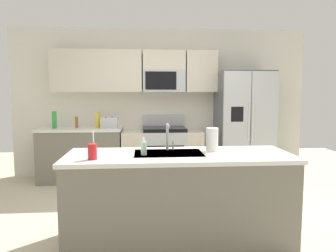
{
  "coord_description": "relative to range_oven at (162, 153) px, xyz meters",
  "views": [
    {
      "loc": [
        -0.32,
        -3.67,
        1.51
      ],
      "look_at": [
        0.01,
        0.6,
        1.05
      ],
      "focal_mm": 34.53,
      "sensor_mm": 36.0,
      "label": 1
    }
  ],
  "objects": [
    {
      "name": "ground_plane",
      "position": [
        -0.0,
        -1.8,
        -0.44
      ],
      "size": [
        9.0,
        9.0,
        0.0
      ],
      "primitive_type": "plane",
      "color": "beige",
      "rests_on": "ground"
    },
    {
      "name": "kitchen_wall_unit",
      "position": [
        -0.14,
        0.28,
        1.03
      ],
      "size": [
        5.2,
        0.43,
        2.6
      ],
      "color": "silver",
      "rests_on": "ground"
    },
    {
      "name": "back_counter",
      "position": [
        -1.38,
        -0.0,
        0.01
      ],
      "size": [
        1.38,
        0.63,
        0.9
      ],
      "color": "slate",
      "rests_on": "ground"
    },
    {
      "name": "range_oven",
      "position": [
        0.0,
        0.0,
        0.0
      ],
      "size": [
        1.36,
        0.61,
        1.1
      ],
      "color": "#B7BABF",
      "rests_on": "ground"
    },
    {
      "name": "refrigerator",
      "position": [
        1.4,
        -0.07,
        0.48
      ],
      "size": [
        0.9,
        0.76,
        1.85
      ],
      "color": "#4C4F54",
      "rests_on": "ground"
    },
    {
      "name": "island_counter",
      "position": [
        0.03,
        -2.36,
        0.01
      ],
      "size": [
        2.22,
        0.8,
        0.9
      ],
      "color": "slate",
      "rests_on": "ground"
    },
    {
      "name": "toaster",
      "position": [
        -0.89,
        -0.05,
        0.55
      ],
      "size": [
        0.28,
        0.16,
        0.18
      ],
      "color": "#B7BABF",
      "rests_on": "back_counter"
    },
    {
      "name": "pepper_mill",
      "position": [
        -1.43,
        -0.0,
        0.55
      ],
      "size": [
        0.05,
        0.05,
        0.19
      ],
      "primitive_type": "cylinder",
      "color": "brown",
      "rests_on": "back_counter"
    },
    {
      "name": "bottle_green",
      "position": [
        -1.79,
        -0.04,
        0.6
      ],
      "size": [
        0.07,
        0.07,
        0.28
      ],
      "primitive_type": "cylinder",
      "color": "green",
      "rests_on": "back_counter"
    },
    {
      "name": "bottle_yellow",
      "position": [
        -1.09,
        -0.0,
        0.58
      ],
      "size": [
        0.08,
        0.08,
        0.25
      ],
      "primitive_type": "cylinder",
      "color": "yellow",
      "rests_on": "back_counter"
    },
    {
      "name": "sink_faucet",
      "position": [
        -0.07,
        -2.17,
        0.62
      ],
      "size": [
        0.08,
        0.21,
        0.28
      ],
      "color": "#B7BABF",
      "rests_on": "island_counter"
    },
    {
      "name": "drink_cup_red",
      "position": [
        -0.78,
        -2.56,
        0.53
      ],
      "size": [
        0.08,
        0.08,
        0.26
      ],
      "color": "red",
      "rests_on": "island_counter"
    },
    {
      "name": "soap_dispenser",
      "position": [
        -0.32,
        -2.4,
        0.53
      ],
      "size": [
        0.06,
        0.06,
        0.17
      ],
      "color": "#A5D8B2",
      "rests_on": "island_counter"
    },
    {
      "name": "paper_towel_roll",
      "position": [
        0.38,
        -2.24,
        0.58
      ],
      "size": [
        0.12,
        0.12,
        0.24
      ],
      "primitive_type": "cylinder",
      "color": "white",
      "rests_on": "island_counter"
    }
  ]
}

